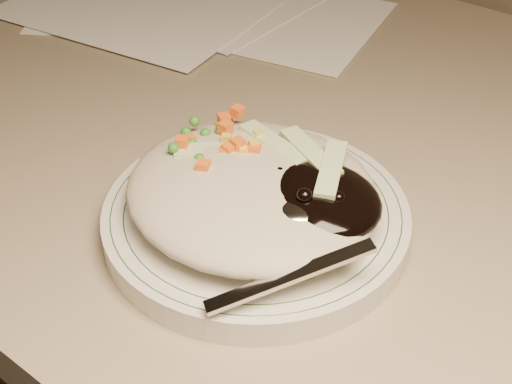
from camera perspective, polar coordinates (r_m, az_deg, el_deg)
The scene contains 5 objects.
desk at distance 0.77m, azimuth 10.83°, elevation -10.08°, with size 1.40×0.70×0.74m.
plate at distance 0.54m, azimuth 0.00°, elevation -2.16°, with size 0.23×0.23×0.02m, color silver.
plate_rim at distance 0.54m, azimuth -0.00°, elevation -1.35°, with size 0.22×0.22×0.00m.
meal at distance 0.52m, azimuth 0.31°, elevation 0.27°, with size 0.21×0.19×0.05m.
papers at distance 0.92m, azimuth -5.66°, elevation 14.75°, with size 0.46×0.34×0.00m.
Camera 1 is at (0.20, 0.90, 1.10)m, focal length 50.00 mm.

